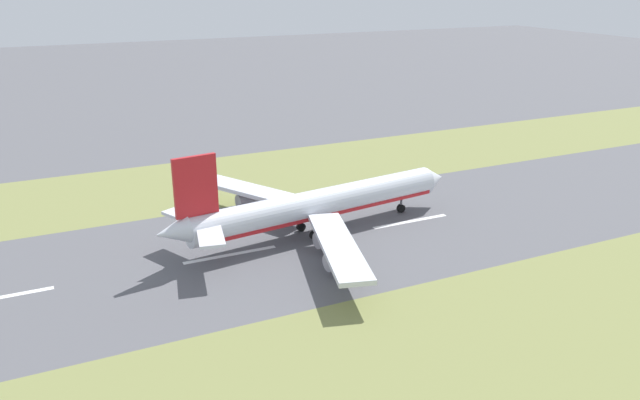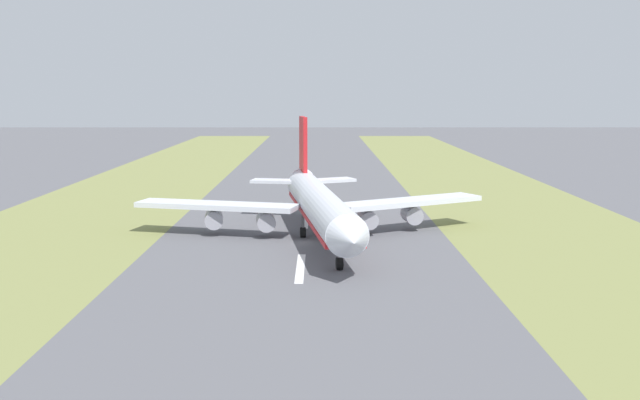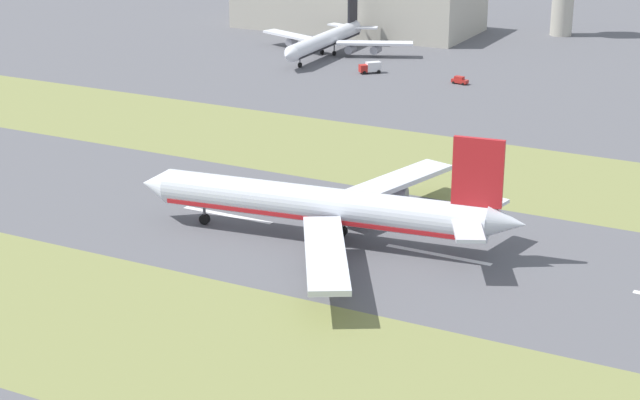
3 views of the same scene
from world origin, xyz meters
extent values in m
plane|color=#56565B|center=(0.00, 0.00, 0.00)|extent=(800.00, 800.00, 0.00)
cube|color=olive|center=(-45.00, 0.00, 0.00)|extent=(40.00, 600.00, 0.01)
cube|color=olive|center=(45.00, 0.00, 0.00)|extent=(40.00, 600.00, 0.01)
cube|color=silver|center=(0.00, -62.21, 0.01)|extent=(1.20, 18.00, 0.01)
cube|color=silver|center=(0.00, -22.21, 0.01)|extent=(1.20, 18.00, 0.01)
cube|color=silver|center=(0.00, 17.79, 0.01)|extent=(1.20, 18.00, 0.01)
cylinder|color=silver|center=(-2.86, -2.21, 6.20)|extent=(13.22, 56.31, 6.00)
cone|color=silver|center=(-6.82, 28.03, 6.20)|extent=(6.48, 5.72, 5.88)
cone|color=silver|center=(1.16, -32.95, 7.00)|extent=(5.84, 6.61, 5.10)
cube|color=red|center=(-2.86, -2.21, 4.55)|extent=(12.63, 54.05, 0.70)
cube|color=silver|center=(-19.28, -11.64, 5.30)|extent=(28.20, 19.49, 0.90)
cube|color=silver|center=(15.43, -7.10, 5.30)|extent=(29.58, 13.09, 0.90)
cylinder|color=#93939E|center=(-11.26, -7.34, 2.85)|extent=(3.80, 5.17, 3.20)
cylinder|color=#93939E|center=(-19.73, -11.98, 2.85)|extent=(3.80, 5.17, 3.20)
cylinder|color=#93939E|center=(6.58, -5.01, 2.85)|extent=(3.80, 5.17, 3.20)
cylinder|color=#93939E|center=(15.96, -7.31, 2.85)|extent=(3.80, 5.17, 3.20)
cube|color=red|center=(0.51, -27.99, 14.70)|extent=(1.83, 8.04, 11.00)
cube|color=silver|center=(-4.94, -28.70, 7.20)|extent=(10.92, 8.27, 0.60)
cube|color=silver|center=(5.97, -27.28, 7.20)|extent=(10.64, 6.16, 0.60)
cylinder|color=#59595E|center=(-5.62, 18.89, 2.50)|extent=(0.50, 0.50, 3.20)
cylinder|color=black|center=(-5.62, 18.89, 0.90)|extent=(1.13, 1.90, 1.80)
cylinder|color=#59595E|center=(-5.05, -5.52, 2.50)|extent=(0.50, 0.50, 3.20)
cylinder|color=black|center=(-5.05, -5.52, 0.90)|extent=(1.13, 1.90, 1.80)
cylinder|color=#59595E|center=(0.11, -4.85, 2.50)|extent=(0.50, 0.50, 3.20)
cylinder|color=black|center=(0.11, -4.85, 0.90)|extent=(1.13, 1.90, 1.80)
camera|label=1|loc=(104.15, -51.72, 50.18)|focal=35.00mm
camera|label=2|loc=(-2.73, 123.28, 25.38)|focal=42.00mm
camera|label=3|loc=(-150.15, -78.49, 66.01)|focal=60.00mm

